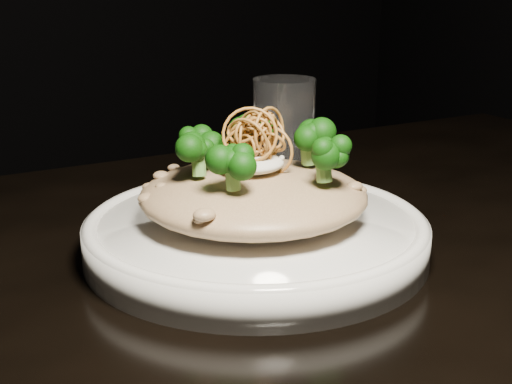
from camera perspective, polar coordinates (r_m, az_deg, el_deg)
table at (r=0.66m, az=8.61°, el=-11.42°), size 1.10×0.80×0.75m
plate at (r=0.61m, az=0.00°, el=-3.58°), size 0.29×0.29×0.03m
risotto at (r=0.60m, az=-0.21°, el=-0.26°), size 0.19×0.19×0.04m
broccoli at (r=0.58m, az=0.11°, el=3.66°), size 0.12×0.12×0.04m
cheese at (r=0.59m, az=-0.39°, el=2.37°), size 0.05×0.05×0.02m
shallots at (r=0.59m, az=0.04°, el=4.93°), size 0.06×0.06×0.04m
drinking_glass at (r=0.79m, az=2.24°, el=4.73°), size 0.09×0.09×0.12m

